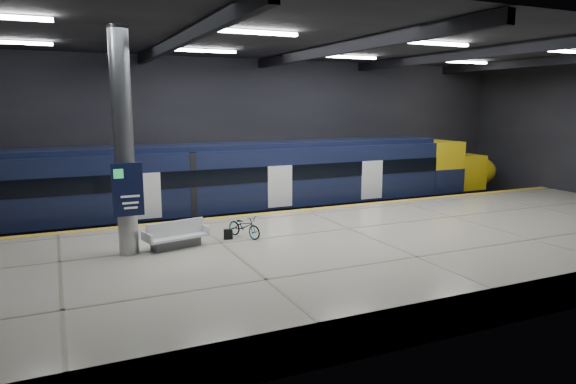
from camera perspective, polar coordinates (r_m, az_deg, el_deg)
ground at (r=20.63m, az=5.30°, el=-6.40°), size 30.00×30.00×0.00m
room_shell at (r=19.82m, az=5.56°, el=9.69°), size 30.10×16.10×8.05m
platform at (r=18.44m, az=9.21°, el=-6.68°), size 30.00×11.00×1.10m
safety_strip at (r=22.72m, az=1.91°, el=-1.99°), size 30.00×0.40×0.01m
rails at (r=25.38m, az=-0.86°, el=-3.10°), size 30.00×1.52×0.16m
train at (r=24.34m, az=-4.82°, el=1.05°), size 29.40×2.84×3.79m
bench at (r=17.15m, az=-12.35°, el=-5.04°), size 2.16×1.26×0.89m
bicycle at (r=18.08m, az=-4.87°, el=-3.82°), size 1.12×1.59×0.79m
pannier_bag at (r=17.94m, az=-6.67°, el=-4.68°), size 0.33×0.24×0.35m
info_column at (r=16.31m, az=-17.78°, el=4.84°), size 0.90×0.78×6.90m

